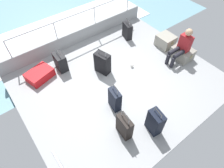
# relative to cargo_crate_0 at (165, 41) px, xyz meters

# --- Properties ---
(ground_plane) EXTENTS (4.40, 5.20, 0.06)m
(ground_plane) POSITION_rel_cargo_crate_0_xyz_m (0.30, -2.14, -0.22)
(ground_plane) COLOR #939699
(gunwale_port) EXTENTS (0.06, 5.20, 0.45)m
(gunwale_port) POSITION_rel_cargo_crate_0_xyz_m (-1.87, -2.14, 0.04)
(gunwale_port) COLOR #939699
(gunwale_port) RESTS_ON ground_plane
(railing_port) EXTENTS (0.04, 4.20, 1.02)m
(railing_port) POSITION_rel_cargo_crate_0_xyz_m (-1.87, -2.14, 0.59)
(railing_port) COLOR silver
(railing_port) RESTS_ON ground_plane
(sea_wake) EXTENTS (12.00, 12.00, 0.01)m
(sea_wake) POSITION_rel_cargo_crate_0_xyz_m (-3.30, -2.14, -0.53)
(sea_wake) COLOR #6B99A8
(sea_wake) RESTS_ON ground_plane
(cargo_crate_0) EXTENTS (0.55, 0.49, 0.38)m
(cargo_crate_0) POSITION_rel_cargo_crate_0_xyz_m (0.00, 0.00, 0.00)
(cargo_crate_0) COLOR gray
(cargo_crate_0) RESTS_ON ground_plane
(cargo_crate_1) EXTENTS (0.63, 0.48, 0.34)m
(cargo_crate_1) POSITION_rel_cargo_crate_0_xyz_m (0.71, -0.03, -0.02)
(cargo_crate_1) COLOR gray
(cargo_crate_1) RESTS_ON ground_plane
(passenger_seated) EXTENTS (0.34, 0.66, 1.04)m
(passenger_seated) POSITION_rel_cargo_crate_0_xyz_m (0.71, -0.21, 0.35)
(passenger_seated) COLOR maroon
(passenger_seated) RESTS_ON ground_plane
(suitcase_0) EXTENTS (0.48, 0.35, 0.76)m
(suitcase_0) POSITION_rel_cargo_crate_0_xyz_m (-0.29, -2.29, 0.13)
(suitcase_0) COLOR black
(suitcase_0) RESTS_ON ground_plane
(suitcase_1) EXTENTS (0.67, 0.80, 0.24)m
(suitcase_1) POSITION_rel_cargo_crate_0_xyz_m (-1.14, -3.83, -0.07)
(suitcase_1) COLOR red
(suitcase_1) RESTS_ON ground_plane
(suitcase_2) EXTENTS (0.39, 0.27, 0.74)m
(suitcase_2) POSITION_rel_cargo_crate_0_xyz_m (1.90, -2.45, 0.13)
(suitcase_2) COLOR black
(suitcase_2) RESTS_ON ground_plane
(suitcase_3) EXTENTS (0.43, 0.28, 0.66)m
(suitcase_3) POSITION_rel_cargo_crate_0_xyz_m (-1.09, -0.70, 0.08)
(suitcase_3) COLOR black
(suitcase_3) RESTS_ON ground_plane
(suitcase_4) EXTENTS (0.41, 0.21, 0.75)m
(suitcase_4) POSITION_rel_cargo_crate_0_xyz_m (1.57, -3.04, 0.10)
(suitcase_4) COLOR black
(suitcase_4) RESTS_ON ground_plane
(suitcase_5) EXTENTS (0.37, 0.23, 0.78)m
(suitcase_5) POSITION_rel_cargo_crate_0_xyz_m (0.89, -2.77, 0.11)
(suitcase_5) COLOR black
(suitcase_5) RESTS_ON ground_plane
(suitcase_6) EXTENTS (0.43, 0.27, 0.63)m
(suitcase_6) POSITION_rel_cargo_crate_0_xyz_m (-1.10, -3.18, 0.07)
(suitcase_6) COLOR black
(suitcase_6) RESTS_ON ground_plane
(paper_cup) EXTENTS (0.08, 0.08, 0.10)m
(paper_cup) POSITION_rel_cargo_crate_0_xyz_m (0.09, -1.51, -0.14)
(paper_cup) COLOR white
(paper_cup) RESTS_ON ground_plane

